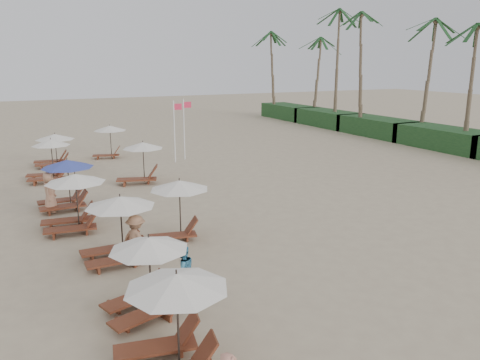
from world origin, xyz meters
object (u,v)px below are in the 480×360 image
inland_station_2 (108,137)px  beachgoer_mid_b (136,240)px  lounger_station_3 (71,202)px  beachgoer_mid_a (183,270)px  lounger_station_4 (64,185)px  inland_station_1 (140,160)px  inland_station_0 (177,201)px  lounger_station_1 (143,275)px  lounger_station_0 (169,321)px  flag_pole_near (175,128)px  lounger_station_6 (52,149)px  beachgoer_far_b (50,192)px  lounger_station_2 (115,228)px  lounger_station_5 (48,163)px

inland_station_2 → beachgoer_mid_b: 19.09m
lounger_station_3 → beachgoer_mid_a: (2.10, -7.09, -0.41)m
lounger_station_4 → inland_station_1: lounger_station_4 is taller
inland_station_2 → inland_station_0: bearing=-93.1°
lounger_station_1 → beachgoer_mid_b: size_ratio=1.41×
beachgoer_mid_a → beachgoer_mid_b: (-0.66, 2.66, 0.11)m
lounger_station_0 → lounger_station_4: 13.40m
lounger_station_4 → flag_pole_near: size_ratio=0.64×
lounger_station_6 → beachgoer_far_b: bearing=-96.2°
beachgoer_mid_a → beachgoer_far_b: beachgoer_far_b is taller
flag_pole_near → lounger_station_0: bearing=-109.3°
inland_station_1 → beachgoer_mid_b: (-3.00, -10.80, -0.43)m
lounger_station_2 → inland_station_2: 18.59m
inland_station_0 → beachgoer_mid_b: (-2.00, -1.72, -0.61)m
lounger_station_3 → inland_station_0: size_ratio=1.04×
lounger_station_0 → lounger_station_1: (0.13, 2.57, -0.05)m
lounger_station_1 → lounger_station_4: (-0.70, 10.82, 0.04)m
lounger_station_6 → beachgoer_mid_b: (0.87, -17.56, -0.24)m
inland_station_2 → flag_pole_near: flag_pole_near is taller
lounger_station_2 → inland_station_1: bearing=70.9°
lounger_station_6 → lounger_station_5: bearing=-99.0°
lounger_station_0 → lounger_station_6: size_ratio=0.96×
lounger_station_4 → beachgoer_mid_a: 10.48m
lounger_station_3 → lounger_station_6: bearing=87.5°
lounger_station_2 → beachgoer_mid_a: bearing=-69.9°
lounger_station_0 → beachgoer_mid_a: size_ratio=1.73×
lounger_station_2 → beachgoer_mid_a: lounger_station_2 is taller
lounger_station_2 → lounger_station_3: 3.94m
lounger_station_5 → inland_station_1: lounger_station_5 is taller
lounger_station_3 → lounger_station_2: bearing=-76.8°
lounger_station_6 → inland_station_0: size_ratio=1.05×
inland_station_0 → inland_station_2: (0.94, 17.13, -0.00)m
lounger_station_2 → flag_pole_near: flag_pole_near is taller
inland_station_2 → beachgoer_mid_a: inland_station_2 is taller
lounger_station_4 → inland_station_2: size_ratio=1.02×
lounger_station_1 → lounger_station_4: size_ratio=0.92×
lounger_station_4 → lounger_station_3: bearing=-91.7°
lounger_station_5 → flag_pole_near: bearing=12.6°
beachgoer_mid_b → beachgoer_far_b: (-1.97, 7.40, 0.06)m
lounger_station_0 → lounger_station_6: bearing=90.2°
lounger_station_3 → beachgoer_mid_b: (1.44, -4.43, -0.29)m
lounger_station_1 → lounger_station_2: lounger_station_2 is taller
lounger_station_5 → flag_pole_near: 8.38m
inland_station_1 → inland_station_0: bearing=-96.2°
lounger_station_1 → flag_pole_near: 19.88m
lounger_station_5 → lounger_station_1: bearing=-87.0°
lounger_station_1 → beachgoer_far_b: lounger_station_1 is taller
inland_station_2 → beachgoer_mid_b: inland_station_2 is taller
inland_station_1 → inland_station_2: bearing=90.4°
lounger_station_4 → beachgoer_mid_b: 7.74m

